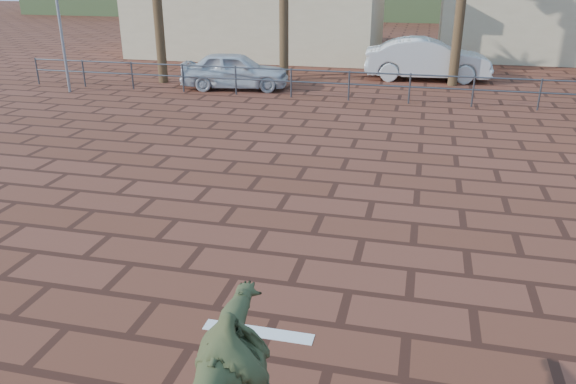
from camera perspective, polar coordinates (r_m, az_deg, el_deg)
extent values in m
plane|color=brown|center=(8.34, -5.36, -8.60)|extent=(120.00, 120.00, 0.00)
cube|color=white|center=(7.20, -3.06, -14.00)|extent=(1.40, 0.22, 0.01)
cylinder|color=#47494F|center=(23.97, -24.13, 11.15)|extent=(0.06, 0.06, 1.00)
cylinder|color=#47494F|center=(22.82, -20.04, 11.27)|extent=(0.06, 0.06, 1.00)
cylinder|color=#47494F|center=(21.79, -15.54, 11.33)|extent=(0.06, 0.06, 1.00)
cylinder|color=#47494F|center=(20.91, -10.63, 11.33)|extent=(0.06, 0.06, 1.00)
cylinder|color=#47494F|center=(20.19, -5.32, 11.23)|extent=(0.06, 0.06, 1.00)
cylinder|color=#47494F|center=(19.64, 0.32, 11.02)|extent=(0.06, 0.06, 1.00)
cylinder|color=#47494F|center=(19.29, 6.21, 10.69)|extent=(0.06, 0.06, 1.00)
cylinder|color=#47494F|center=(19.14, 12.25, 10.24)|extent=(0.06, 0.06, 1.00)
cylinder|color=#47494F|center=(19.20, 18.29, 9.68)|extent=(0.06, 0.06, 1.00)
cylinder|color=#47494F|center=(19.46, 24.21, 9.02)|extent=(0.06, 0.06, 1.00)
cylinder|color=#47494F|center=(19.21, 6.27, 12.01)|extent=(24.00, 0.05, 0.05)
cylinder|color=#47494F|center=(19.28, 6.22, 10.84)|extent=(24.00, 0.05, 0.05)
cube|color=beige|center=(30.06, -2.86, 17.69)|extent=(12.00, 7.00, 4.00)
cube|color=beige|center=(31.33, 24.89, 16.43)|extent=(10.00, 6.00, 4.50)
imported|color=silver|center=(21.20, -5.41, 12.20)|extent=(4.14, 2.22, 1.34)
imported|color=silver|center=(23.52, 13.96, 12.97)|extent=(4.99, 2.06, 1.61)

